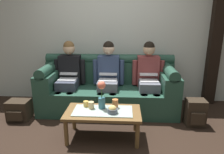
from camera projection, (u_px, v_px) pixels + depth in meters
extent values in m
plane|color=black|center=(102.00, 145.00, 2.73)|extent=(14.00, 14.00, 0.00)
cube|color=silver|center=(110.00, 26.00, 3.96)|extent=(6.00, 0.12, 2.90)
cube|color=black|center=(217.00, 27.00, 3.74)|extent=(0.20, 0.20, 2.90)
cube|color=#234738|center=(108.00, 99.00, 3.73)|extent=(2.36, 0.88, 0.42)
cube|color=#234738|center=(109.00, 72.00, 3.93)|extent=(2.36, 0.22, 0.40)
cylinder|color=#234738|center=(109.00, 59.00, 3.86)|extent=(2.36, 0.18, 0.18)
cube|color=#234738|center=(50.00, 79.00, 3.69)|extent=(0.28, 0.88, 0.28)
cylinder|color=#234738|center=(49.00, 69.00, 3.64)|extent=(0.18, 0.88, 0.18)
cube|color=#234738|center=(168.00, 81.00, 3.58)|extent=(0.28, 0.88, 0.28)
cylinder|color=#234738|center=(169.00, 71.00, 3.52)|extent=(0.18, 0.88, 0.18)
cube|color=#383D4C|center=(68.00, 84.00, 3.63)|extent=(0.34, 0.40, 0.15)
cylinder|color=#383D4C|center=(59.00, 105.00, 3.47)|extent=(0.12, 0.12, 0.42)
cylinder|color=#383D4C|center=(70.00, 105.00, 3.46)|extent=(0.12, 0.12, 0.42)
cube|color=black|center=(70.00, 70.00, 3.81)|extent=(0.38, 0.22, 0.54)
cylinder|color=black|center=(57.00, 71.00, 3.79)|extent=(0.09, 0.09, 0.44)
cylinder|color=black|center=(83.00, 72.00, 3.76)|extent=(0.09, 0.09, 0.44)
sphere|color=tan|center=(69.00, 49.00, 3.68)|extent=(0.21, 0.21, 0.21)
sphere|color=brown|center=(69.00, 46.00, 3.67)|extent=(0.19, 0.19, 0.19)
cube|color=silver|center=(68.00, 79.00, 3.63)|extent=(0.31, 0.22, 0.02)
cube|color=silver|center=(69.00, 71.00, 3.75)|extent=(0.31, 0.20, 0.10)
cube|color=black|center=(69.00, 72.00, 3.74)|extent=(0.27, 0.17, 0.08)
cube|color=#595B66|center=(108.00, 85.00, 3.59)|extent=(0.34, 0.40, 0.15)
cylinder|color=#595B66|center=(101.00, 106.00, 3.43)|extent=(0.12, 0.12, 0.42)
cylinder|color=#595B66|center=(113.00, 106.00, 3.42)|extent=(0.12, 0.12, 0.42)
cube|color=navy|center=(109.00, 70.00, 3.77)|extent=(0.38, 0.22, 0.54)
cylinder|color=navy|center=(96.00, 72.00, 3.75)|extent=(0.09, 0.09, 0.44)
cylinder|color=navy|center=(122.00, 72.00, 3.73)|extent=(0.09, 0.09, 0.44)
sphere|color=beige|center=(109.00, 49.00, 3.64)|extent=(0.21, 0.21, 0.21)
sphere|color=black|center=(109.00, 47.00, 3.63)|extent=(0.19, 0.19, 0.19)
cube|color=silver|center=(108.00, 80.00, 3.59)|extent=(0.31, 0.22, 0.02)
cube|color=silver|center=(108.00, 72.00, 3.70)|extent=(0.31, 0.20, 0.09)
cube|color=black|center=(108.00, 72.00, 3.70)|extent=(0.27, 0.17, 0.07)
cube|color=#595B66|center=(149.00, 86.00, 3.56)|extent=(0.34, 0.40, 0.15)
cylinder|color=#595B66|center=(144.00, 107.00, 3.39)|extent=(0.12, 0.12, 0.42)
cylinder|color=#595B66|center=(156.00, 107.00, 3.38)|extent=(0.12, 0.12, 0.42)
cube|color=brown|center=(148.00, 71.00, 3.73)|extent=(0.38, 0.22, 0.54)
cylinder|color=brown|center=(135.00, 72.00, 3.71)|extent=(0.09, 0.09, 0.44)
cylinder|color=brown|center=(161.00, 73.00, 3.69)|extent=(0.09, 0.09, 0.44)
sphere|color=tan|center=(149.00, 49.00, 3.60)|extent=(0.21, 0.21, 0.21)
sphere|color=black|center=(149.00, 47.00, 3.59)|extent=(0.19, 0.19, 0.19)
cube|color=silver|center=(149.00, 81.00, 3.55)|extent=(0.31, 0.22, 0.02)
cube|color=silver|center=(148.00, 72.00, 3.66)|extent=(0.31, 0.21, 0.08)
cube|color=black|center=(148.00, 73.00, 3.65)|extent=(0.27, 0.18, 0.06)
cube|color=brown|center=(103.00, 112.00, 2.81)|extent=(1.02, 0.53, 0.04)
cube|color=#9EB2A8|center=(103.00, 111.00, 2.80)|extent=(0.79, 0.37, 0.01)
cylinder|color=brown|center=(66.00, 133.00, 2.69)|extent=(0.06, 0.06, 0.36)
cylinder|color=brown|center=(137.00, 135.00, 2.63)|extent=(0.06, 0.06, 0.36)
cylinder|color=brown|center=(74.00, 118.00, 3.10)|extent=(0.06, 0.06, 0.36)
cylinder|color=brown|center=(136.00, 119.00, 3.04)|extent=(0.06, 0.06, 0.36)
cylinder|color=#336672|center=(102.00, 103.00, 2.85)|extent=(0.10, 0.10, 0.15)
cylinder|color=#3D7538|center=(102.00, 93.00, 2.81)|extent=(0.01, 0.01, 0.15)
sphere|color=#E0664C|center=(102.00, 85.00, 2.78)|extent=(0.11, 0.11, 0.11)
cylinder|color=#4C5666|center=(113.00, 111.00, 2.72)|extent=(0.13, 0.13, 0.06)
sphere|color=#D8B766|center=(113.00, 109.00, 2.71)|extent=(0.11, 0.11, 0.11)
cylinder|color=#B26633|center=(115.00, 104.00, 2.88)|extent=(0.08, 0.08, 0.12)
cylinder|color=#DBB77A|center=(91.00, 105.00, 2.85)|extent=(0.08, 0.08, 0.10)
cylinder|color=gold|center=(86.00, 104.00, 2.92)|extent=(0.08, 0.08, 0.08)
cube|color=#2D2319|center=(19.00, 110.00, 3.39)|extent=(0.34, 0.26, 0.33)
cube|color=#2D2319|center=(15.00, 116.00, 3.26)|extent=(0.24, 0.05, 0.15)
cube|color=#2D2319|center=(195.00, 112.00, 3.21)|extent=(0.29, 0.23, 0.41)
cube|color=#2D2319|center=(198.00, 119.00, 3.09)|extent=(0.20, 0.05, 0.19)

